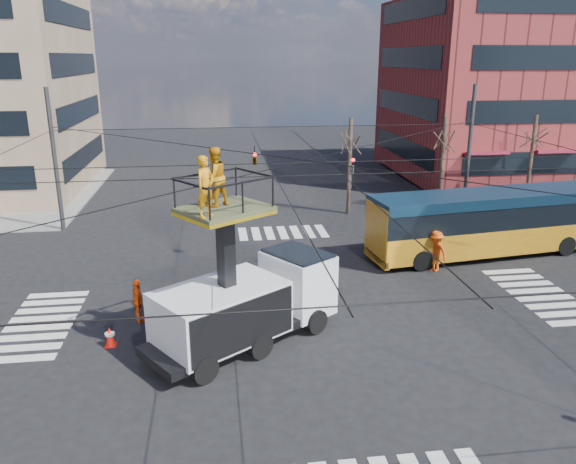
# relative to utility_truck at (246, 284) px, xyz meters

# --- Properties ---
(ground) EXTENTS (120.00, 120.00, 0.00)m
(ground) POSITION_rel_utility_truck_xyz_m (2.41, 2.41, -2.18)
(ground) COLOR black
(ground) RESTS_ON ground
(sidewalk_ne) EXTENTS (18.00, 18.00, 0.12)m
(sidewalk_ne) POSITION_rel_utility_truck_xyz_m (23.41, 23.41, -2.12)
(sidewalk_ne) COLOR slate
(sidewalk_ne) RESTS_ON ground
(crosswalks) EXTENTS (22.40, 22.40, 0.02)m
(crosswalks) POSITION_rel_utility_truck_xyz_m (2.41, 2.41, -2.17)
(crosswalks) COLOR silver
(crosswalks) RESTS_ON ground
(building_ne) EXTENTS (20.06, 16.06, 14.00)m
(building_ne) POSITION_rel_utility_truck_xyz_m (24.39, 26.39, 4.83)
(building_ne) COLOR maroon
(building_ne) RESTS_ON ground
(overhead_network) EXTENTS (24.24, 24.24, 8.00)m
(overhead_network) POSITION_rel_utility_truck_xyz_m (2.34, 2.81, 2.11)
(overhead_network) COLOR #2D2D30
(overhead_network) RESTS_ON ground
(tree_a) EXTENTS (2.00, 2.00, 6.00)m
(tree_a) POSITION_rel_utility_truck_xyz_m (7.41, 15.91, 2.45)
(tree_a) COLOR #382B21
(tree_a) RESTS_ON ground
(tree_b) EXTENTS (2.00, 2.00, 6.00)m
(tree_b) POSITION_rel_utility_truck_xyz_m (13.41, 15.91, 2.45)
(tree_b) COLOR #382B21
(tree_b) RESTS_ON ground
(tree_c) EXTENTS (2.00, 2.00, 6.00)m
(tree_c) POSITION_rel_utility_truck_xyz_m (19.41, 15.91, 2.45)
(tree_c) COLOR #382B21
(tree_c) RESTS_ON ground
(utility_truck) EXTENTS (7.06, 5.88, 6.88)m
(utility_truck) POSITION_rel_utility_truck_xyz_m (0.00, 0.00, 0.00)
(utility_truck) COLOR black
(utility_truck) RESTS_ON ground
(city_bus) EXTENTS (12.54, 4.24, 3.20)m
(city_bus) POSITION_rel_utility_truck_xyz_m (12.53, 7.47, -0.45)
(city_bus) COLOR orange
(city_bus) RESTS_ON ground
(traffic_cone) EXTENTS (0.36, 0.36, 0.68)m
(traffic_cone) POSITION_rel_utility_truck_xyz_m (-4.69, 0.31, -1.83)
(traffic_cone) COLOR #FF170A
(traffic_cone) RESTS_ON ground
(worker_ground) EXTENTS (0.73, 1.07, 1.68)m
(worker_ground) POSITION_rel_utility_truck_xyz_m (-3.92, 2.08, -1.33)
(worker_ground) COLOR #FE5810
(worker_ground) RESTS_ON ground
(flagger) EXTENTS (1.25, 1.44, 1.93)m
(flagger) POSITION_rel_utility_truck_xyz_m (9.05, 5.61, -1.21)
(flagger) COLOR #FF5410
(flagger) RESTS_ON ground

